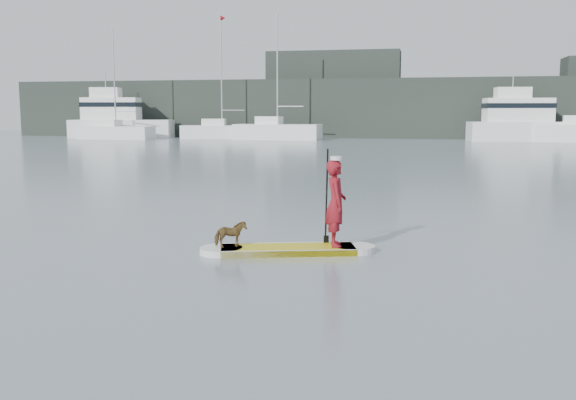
% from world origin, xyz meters
% --- Properties ---
extents(ground, '(140.00, 140.00, 0.00)m').
position_xyz_m(ground, '(0.00, 0.00, 0.00)').
color(ground, slate).
rests_on(ground, ground).
extents(paddleboard, '(3.20, 1.48, 0.12)m').
position_xyz_m(paddleboard, '(-2.76, -3.43, 0.06)').
color(paddleboard, gold).
rests_on(paddleboard, ground).
extents(paddler, '(0.52, 0.67, 1.62)m').
position_xyz_m(paddler, '(-1.90, -3.18, 0.93)').
color(paddler, maroon).
rests_on(paddler, paddleboard).
extents(white_cap, '(0.22, 0.22, 0.07)m').
position_xyz_m(white_cap, '(-1.90, -3.18, 1.77)').
color(white_cap, silver).
rests_on(white_cap, paddler).
extents(dog, '(0.63, 0.53, 0.49)m').
position_xyz_m(dog, '(-3.80, -3.72, 0.37)').
color(dog, brown).
rests_on(dog, paddleboard).
extents(paddle, '(0.11, 0.30, 2.00)m').
position_xyz_m(paddle, '(-2.11, -2.93, 0.80)').
color(paddle, black).
rests_on(paddle, ground).
extents(sailboat_a, '(7.46, 2.70, 10.67)m').
position_xyz_m(sailboat_a, '(-30.02, 43.32, 0.75)').
color(sailboat_a, white).
rests_on(sailboat_a, ground).
extents(sailboat_b, '(8.38, 3.76, 12.01)m').
position_xyz_m(sailboat_b, '(-20.24, 46.70, 0.83)').
color(sailboat_b, white).
rests_on(sailboat_b, ground).
extents(sailboat_c, '(8.39, 3.20, 11.85)m').
position_xyz_m(sailboat_c, '(-14.22, 45.27, 0.88)').
color(sailboat_c, white).
rests_on(sailboat_c, ground).
extents(motor_yacht_a, '(11.01, 4.52, 6.42)m').
position_xyz_m(motor_yacht_a, '(8.50, 47.00, 1.80)').
color(motor_yacht_a, white).
rests_on(motor_yacht_a, ground).
extents(motor_yacht_b, '(10.75, 5.47, 6.77)m').
position_xyz_m(motor_yacht_b, '(-31.42, 46.55, 1.90)').
color(motor_yacht_b, white).
rests_on(motor_yacht_b, ground).
extents(shore_mass, '(90.00, 6.00, 6.00)m').
position_xyz_m(shore_mass, '(0.00, 53.00, 3.00)').
color(shore_mass, '#202824').
rests_on(shore_mass, ground).
extents(shore_building_west, '(14.00, 4.00, 9.00)m').
position_xyz_m(shore_building_west, '(-10.00, 54.00, 4.50)').
color(shore_building_west, '#202824').
rests_on(shore_building_west, ground).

